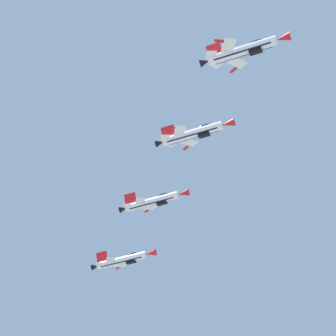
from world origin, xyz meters
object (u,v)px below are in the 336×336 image
fighter_jet_right_wing (153,201)px  fighter_jet_left_outer (123,260)px  fighter_jet_lead (244,50)px  fighter_jet_left_wing (194,133)px

fighter_jet_right_wing → fighter_jet_left_outer: size_ratio=1.00×
fighter_jet_right_wing → fighter_jet_left_outer: (-11.66, 14.45, -2.45)m
fighter_jet_lead → fighter_jet_left_wing: 21.50m
fighter_jet_left_wing → fighter_jet_left_outer: size_ratio=1.00×
fighter_jet_left_wing → fighter_jet_right_wing: (-13.76, 18.18, 2.05)m
fighter_jet_lead → fighter_jet_left_outer: 62.82m
fighter_jet_lead → fighter_jet_left_outer: size_ratio=1.00×
fighter_jet_right_wing → fighter_jet_left_outer: bearing=-136.4°
fighter_jet_left_wing → fighter_jet_lead: bearing=42.6°
fighter_jet_left_wing → fighter_jet_left_outer: fighter_jet_left_wing is taller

